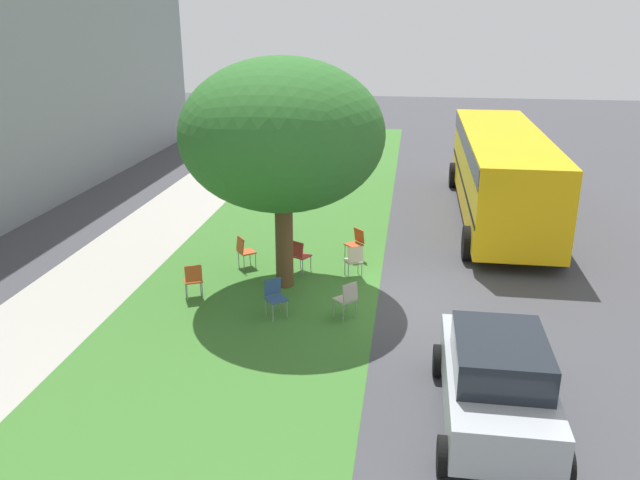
# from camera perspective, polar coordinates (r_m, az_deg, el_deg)

# --- Properties ---
(ground) EXTENTS (80.00, 80.00, 0.00)m
(ground) POSITION_cam_1_polar(r_m,az_deg,el_deg) (15.58, 5.94, -5.19)
(ground) COLOR #424247
(grass_verge) EXTENTS (48.00, 6.00, 0.01)m
(grass_verge) POSITION_cam_1_polar(r_m,az_deg,el_deg) (15.99, -5.62, -4.49)
(grass_verge) COLOR #3D752D
(grass_verge) RESTS_ON ground
(sidewalk_strip) EXTENTS (48.00, 2.80, 0.01)m
(sidewalk_strip) POSITION_cam_1_polar(r_m,az_deg,el_deg) (17.52, -19.77, -3.40)
(sidewalk_strip) COLOR #ADA89E
(sidewalk_strip) RESTS_ON ground
(street_tree) EXTENTS (4.83, 4.83, 5.62)m
(street_tree) POSITION_cam_1_polar(r_m,az_deg,el_deg) (15.13, -3.40, 9.33)
(street_tree) COLOR brown
(street_tree) RESTS_ON ground
(chair_0) EXTENTS (0.59, 0.59, 0.88)m
(chair_0) POSITION_cam_1_polar(r_m,az_deg,el_deg) (17.75, 3.23, -0.14)
(chair_0) COLOR #C64C1E
(chair_0) RESTS_ON ground
(chair_1) EXTENTS (0.56, 0.55, 0.88)m
(chair_1) POSITION_cam_1_polar(r_m,az_deg,el_deg) (15.59, -11.23, -3.37)
(chair_1) COLOR #C64C1E
(chair_1) RESTS_ON ground
(chair_2) EXTENTS (0.59, 0.58, 0.88)m
(chair_2) POSITION_cam_1_polar(r_m,az_deg,el_deg) (14.46, -4.04, -4.90)
(chair_2) COLOR #335184
(chair_2) RESTS_ON ground
(chair_3) EXTENTS (0.54, 0.54, 0.88)m
(chair_3) POSITION_cam_1_polar(r_m,az_deg,el_deg) (16.50, 3.08, -1.70)
(chair_3) COLOR beige
(chair_3) RESTS_ON ground
(chair_4) EXTENTS (0.59, 0.59, 0.88)m
(chair_4) POSITION_cam_1_polar(r_m,az_deg,el_deg) (14.33, 2.42, -5.11)
(chair_4) COLOR #ADA393
(chair_4) RESTS_ON ground
(chair_5) EXTENTS (0.57, 0.57, 0.88)m
(chair_5) POSITION_cam_1_polar(r_m,az_deg,el_deg) (16.83, -1.83, -1.25)
(chair_5) COLOR #B7332D
(chair_5) RESTS_ON ground
(chair_6) EXTENTS (0.58, 0.59, 0.88)m
(chair_6) POSITION_cam_1_polar(r_m,az_deg,el_deg) (17.24, -6.78, -0.86)
(chair_6) COLOR #C64C1E
(chair_6) RESTS_ON ground
(parked_car) EXTENTS (3.70, 1.92, 1.65)m
(parked_car) POSITION_cam_1_polar(r_m,az_deg,el_deg) (11.08, 15.45, -11.94)
(parked_car) COLOR #ADB2B7
(parked_car) RESTS_ON ground
(school_bus) EXTENTS (10.40, 2.80, 2.88)m
(school_bus) POSITION_cam_1_polar(r_m,az_deg,el_deg) (21.82, 15.87, 6.28)
(school_bus) COLOR yellow
(school_bus) RESTS_ON ground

